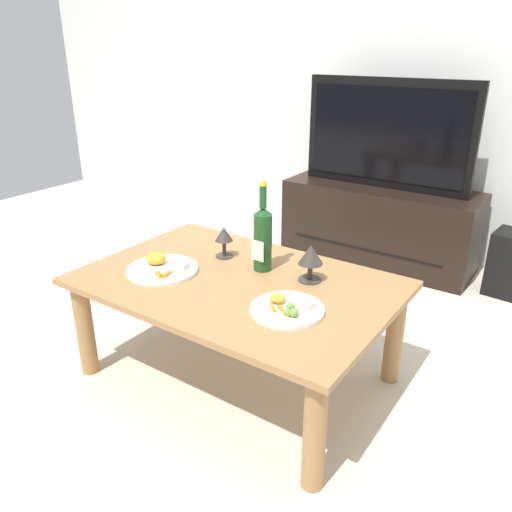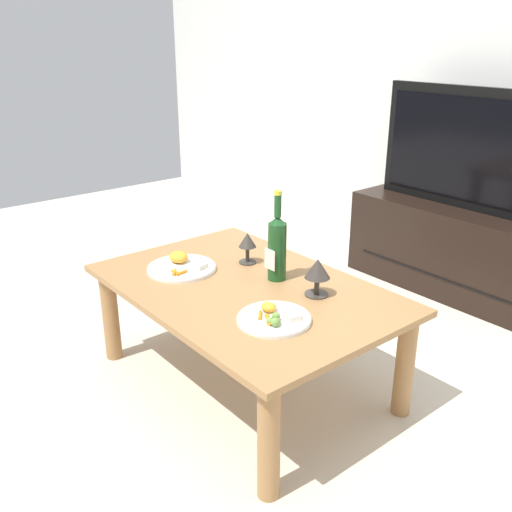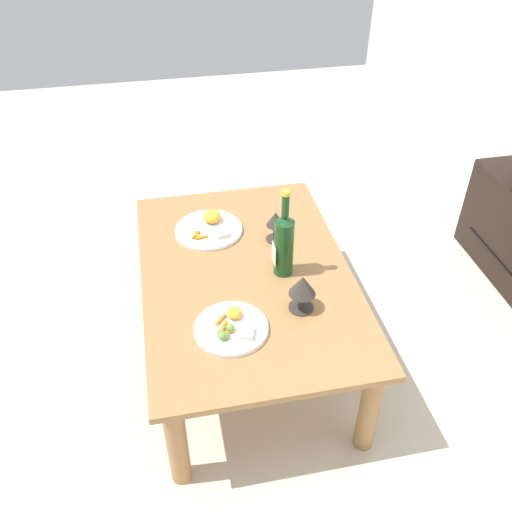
{
  "view_description": "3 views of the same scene",
  "coord_description": "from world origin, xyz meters",
  "px_view_note": "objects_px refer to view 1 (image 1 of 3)",
  "views": [
    {
      "loc": [
        1.05,
        -1.39,
        1.26
      ],
      "look_at": [
        0.03,
        0.09,
        0.51
      ],
      "focal_mm": 35.58,
      "sensor_mm": 36.0,
      "label": 1
    },
    {
      "loc": [
        1.57,
        -1.23,
        1.34
      ],
      "look_at": [
        -0.04,
        0.08,
        0.52
      ],
      "focal_mm": 40.03,
      "sensor_mm": 36.0,
      "label": 2
    },
    {
      "loc": [
        1.56,
        -0.27,
        1.77
      ],
      "look_at": [
        0.04,
        0.03,
        0.54
      ],
      "focal_mm": 38.47,
      "sensor_mm": 36.0,
      "label": 3
    }
  ],
  "objects_px": {
    "tv_stand": "(379,224)",
    "floor_speaker": "(511,264)",
    "tv_screen": "(388,134)",
    "dinner_plate_left": "(162,267)",
    "dining_table": "(237,296)",
    "wine_bottle": "(263,236)",
    "goblet_right": "(311,257)",
    "dinner_plate_right": "(287,309)",
    "goblet_left": "(224,236)"
  },
  "relations": [
    {
      "from": "tv_screen",
      "to": "goblet_right",
      "type": "height_order",
      "value": "tv_screen"
    },
    {
      "from": "floor_speaker",
      "to": "goblet_left",
      "type": "bearing_deg",
      "value": -121.28
    },
    {
      "from": "dinner_plate_left",
      "to": "dinner_plate_right",
      "type": "bearing_deg",
      "value": -0.35
    },
    {
      "from": "floor_speaker",
      "to": "dinner_plate_right",
      "type": "bearing_deg",
      "value": -102.08
    },
    {
      "from": "tv_screen",
      "to": "dinner_plate_left",
      "type": "xyz_separation_m",
      "value": [
        -0.3,
        -1.56,
        -0.34
      ]
    },
    {
      "from": "dining_table",
      "to": "wine_bottle",
      "type": "relative_size",
      "value": 3.29
    },
    {
      "from": "tv_stand",
      "to": "goblet_right",
      "type": "distance_m",
      "value": 1.36
    },
    {
      "from": "floor_speaker",
      "to": "goblet_left",
      "type": "height_order",
      "value": "goblet_left"
    },
    {
      "from": "tv_screen",
      "to": "dinner_plate_left",
      "type": "bearing_deg",
      "value": -100.74
    },
    {
      "from": "dining_table",
      "to": "goblet_right",
      "type": "bearing_deg",
      "value": 33.61
    },
    {
      "from": "goblet_right",
      "to": "tv_stand",
      "type": "bearing_deg",
      "value": 99.94
    },
    {
      "from": "tv_stand",
      "to": "dinner_plate_left",
      "type": "distance_m",
      "value": 1.6
    },
    {
      "from": "tv_stand",
      "to": "dinner_plate_right",
      "type": "height_order",
      "value": "dinner_plate_right"
    },
    {
      "from": "goblet_right",
      "to": "dinner_plate_right",
      "type": "distance_m",
      "value": 0.28
    },
    {
      "from": "wine_bottle",
      "to": "floor_speaker",
      "type": "bearing_deg",
      "value": 60.19
    },
    {
      "from": "floor_speaker",
      "to": "wine_bottle",
      "type": "distance_m",
      "value": 1.54
    },
    {
      "from": "tv_stand",
      "to": "dinner_plate_right",
      "type": "xyz_separation_m",
      "value": [
        0.29,
        -1.56,
        0.21
      ]
    },
    {
      "from": "tv_screen",
      "to": "dinner_plate_left",
      "type": "height_order",
      "value": "tv_screen"
    },
    {
      "from": "goblet_left",
      "to": "goblet_right",
      "type": "xyz_separation_m",
      "value": [
        0.41,
        0.0,
        0.01
      ]
    },
    {
      "from": "floor_speaker",
      "to": "dining_table",
      "type": "bearing_deg",
      "value": -112.94
    },
    {
      "from": "floor_speaker",
      "to": "dinner_plate_right",
      "type": "xyz_separation_m",
      "value": [
        -0.48,
        -1.53,
        0.27
      ]
    },
    {
      "from": "wine_bottle",
      "to": "goblet_right",
      "type": "distance_m",
      "value": 0.21
    },
    {
      "from": "dining_table",
      "to": "goblet_right",
      "type": "xyz_separation_m",
      "value": [
        0.23,
        0.15,
        0.17
      ]
    },
    {
      "from": "tv_stand",
      "to": "tv_screen",
      "type": "distance_m",
      "value": 0.55
    },
    {
      "from": "goblet_right",
      "to": "dinner_plate_right",
      "type": "relative_size",
      "value": 0.57
    },
    {
      "from": "tv_stand",
      "to": "floor_speaker",
      "type": "relative_size",
      "value": 3.28
    },
    {
      "from": "goblet_right",
      "to": "floor_speaker",
      "type": "bearing_deg",
      "value": 67.24
    },
    {
      "from": "wine_bottle",
      "to": "dinner_plate_right",
      "type": "bearing_deg",
      "value": -42.55
    },
    {
      "from": "tv_screen",
      "to": "wine_bottle",
      "type": "xyz_separation_m",
      "value": [
        0.02,
        -1.32,
        -0.21
      ]
    },
    {
      "from": "goblet_left",
      "to": "wine_bottle",
      "type": "bearing_deg",
      "value": -4.57
    },
    {
      "from": "goblet_right",
      "to": "dinner_plate_right",
      "type": "height_order",
      "value": "goblet_right"
    },
    {
      "from": "tv_screen",
      "to": "goblet_right",
      "type": "relative_size",
      "value": 6.91
    },
    {
      "from": "tv_stand",
      "to": "goblet_right",
      "type": "xyz_separation_m",
      "value": [
        0.23,
        -1.31,
        0.29
      ]
    },
    {
      "from": "tv_stand",
      "to": "tv_screen",
      "type": "bearing_deg",
      "value": -90.0
    },
    {
      "from": "dining_table",
      "to": "wine_bottle",
      "type": "bearing_deg",
      "value": 79.21
    },
    {
      "from": "dining_table",
      "to": "wine_bottle",
      "type": "distance_m",
      "value": 0.25
    },
    {
      "from": "tv_screen",
      "to": "dinner_plate_left",
      "type": "distance_m",
      "value": 1.62
    },
    {
      "from": "floor_speaker",
      "to": "wine_bottle",
      "type": "bearing_deg",
      "value": -114.55
    },
    {
      "from": "tv_stand",
      "to": "dinner_plate_left",
      "type": "relative_size",
      "value": 4.08
    },
    {
      "from": "goblet_left",
      "to": "dinner_plate_right",
      "type": "height_order",
      "value": "goblet_left"
    },
    {
      "from": "wine_bottle",
      "to": "dinner_plate_right",
      "type": "distance_m",
      "value": 0.38
    },
    {
      "from": "tv_stand",
      "to": "dinner_plate_left",
      "type": "bearing_deg",
      "value": -100.73
    },
    {
      "from": "dining_table",
      "to": "tv_screen",
      "type": "xyz_separation_m",
      "value": [
        0.0,
        1.46,
        0.42
      ]
    },
    {
      "from": "dining_table",
      "to": "floor_speaker",
      "type": "height_order",
      "value": "dining_table"
    },
    {
      "from": "floor_speaker",
      "to": "dinner_plate_right",
      "type": "height_order",
      "value": "dinner_plate_right"
    },
    {
      "from": "dining_table",
      "to": "dinner_plate_right",
      "type": "xyz_separation_m",
      "value": [
        0.29,
        -0.1,
        0.08
      ]
    },
    {
      "from": "tv_screen",
      "to": "wine_bottle",
      "type": "bearing_deg",
      "value": -88.95
    },
    {
      "from": "dining_table",
      "to": "tv_screen",
      "type": "bearing_deg",
      "value": 89.93
    },
    {
      "from": "floor_speaker",
      "to": "dinner_plate_left",
      "type": "xyz_separation_m",
      "value": [
        -1.06,
        -1.52,
        0.27
      ]
    },
    {
      "from": "floor_speaker",
      "to": "goblet_right",
      "type": "distance_m",
      "value": 1.42
    }
  ]
}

